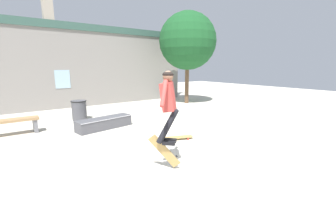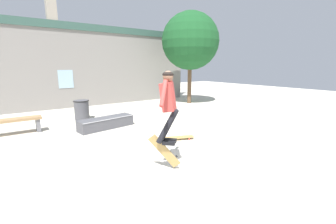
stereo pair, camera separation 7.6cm
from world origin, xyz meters
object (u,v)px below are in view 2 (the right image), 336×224
Objects in this scene: skater at (168,101)px; skateboard_flipping at (164,151)px; skate_ledge at (106,123)px; skateboard_resting at (180,137)px; tree_right at (190,41)px; park_bench at (10,123)px; trash_bin at (82,109)px.

skateboard_flipping is at bearing -159.93° from skater.
skate_ledge reaches higher than skateboard_resting.
tree_right is 2.92× the size of park_bench.
park_bench reaches higher than skateboard_resting.
park_bench is 5.38m from skateboard_flipping.
skate_ledge is at bearing 124.07° from skateboard_flipping.
skate_ledge is 2.51× the size of trash_bin.
tree_right is 6.96m from trash_bin.
skateboard_resting is at bearing -132.86° from tree_right.
park_bench is (-8.60, -1.53, -3.09)m from tree_right.
skateboard_resting is at bearing 92.24° from skater.
trash_bin is at bearing 90.97° from skate_ledge.
skateboard_resting is at bearing -68.73° from trash_bin.
trash_bin is (2.38, 0.87, 0.04)m from park_bench.
skateboard_flipping is (2.58, -4.73, 0.03)m from park_bench.
skateboard_flipping is (-6.02, -6.26, -3.06)m from tree_right.
park_bench is at bearing 166.47° from skater.
skate_ledge is 2.27× the size of skateboard_resting.
skateboard_resting is (1.46, 1.34, -0.34)m from skateboard_flipping.
trash_bin is at bearing -173.92° from tree_right.
tree_right reaches higher than skateboard_flipping.
tree_right is 3.45× the size of skater.
park_bench is 0.88× the size of skate_ledge.
tree_right is at bearing -111.28° from skateboard_resting.
tree_right is 7.52m from skateboard_resting.
skate_ledge is at bearing -157.14° from tree_right.
skateboard_resting is at bearing -39.60° from park_bench.
skateboard_flipping is 2.01m from skateboard_resting.
skater is 1.68× the size of skateboard_resting.
park_bench is 2.31× the size of skateboard_flipping.
skater is 1.96× the size of skateboard_flipping.
skateboard_resting is (1.32, -2.44, -0.12)m from skate_ledge.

